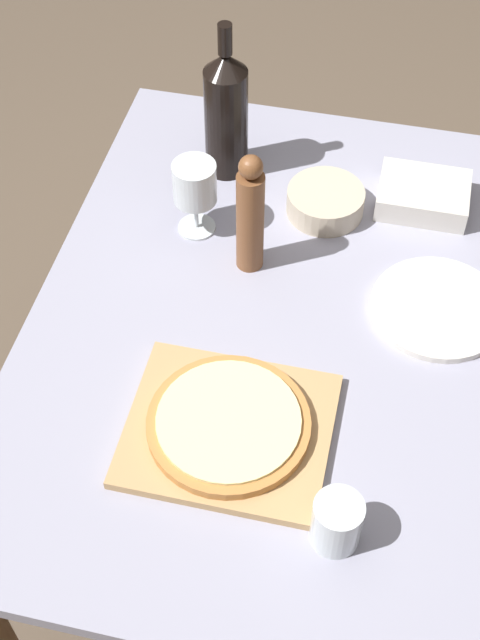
{
  "coord_description": "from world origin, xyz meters",
  "views": [
    {
      "loc": [
        0.16,
        -1.02,
        2.0
      ],
      "look_at": [
        -0.06,
        -0.06,
        0.81
      ],
      "focal_mm": 50.0,
      "sensor_mm": 36.0,
      "label": 1
    }
  ],
  "objects_px": {
    "pizza": "(229,423)",
    "pepper_mill": "(250,216)",
    "wine_bottle": "(226,112)",
    "small_bowl": "(325,202)",
    "wine_glass": "(195,185)"
  },
  "relations": [
    {
      "from": "pizza",
      "to": "wine_glass",
      "type": "relative_size",
      "value": 1.67
    },
    {
      "from": "pizza",
      "to": "pepper_mill",
      "type": "height_order",
      "value": "pepper_mill"
    },
    {
      "from": "pepper_mill",
      "to": "small_bowl",
      "type": "relative_size",
      "value": 1.69
    },
    {
      "from": "pizza",
      "to": "wine_bottle",
      "type": "xyz_separation_m",
      "value": [
        -0.15,
        0.64,
        0.11
      ]
    },
    {
      "from": "wine_glass",
      "to": "small_bowl",
      "type": "distance_m",
      "value": 0.27
    },
    {
      "from": "pizza",
      "to": "wine_bottle",
      "type": "distance_m",
      "value": 0.67
    },
    {
      "from": "wine_glass",
      "to": "pizza",
      "type": "bearing_deg",
      "value": -69.25
    },
    {
      "from": "wine_bottle",
      "to": "small_bowl",
      "type": "xyz_separation_m",
      "value": [
        0.22,
        -0.09,
        -0.12
      ]
    },
    {
      "from": "wine_bottle",
      "to": "small_bowl",
      "type": "distance_m",
      "value": 0.27
    },
    {
      "from": "pizza",
      "to": "wine_bottle",
      "type": "bearing_deg",
      "value": 103.57
    },
    {
      "from": "wine_bottle",
      "to": "small_bowl",
      "type": "height_order",
      "value": "wine_bottle"
    },
    {
      "from": "pepper_mill",
      "to": "small_bowl",
      "type": "height_order",
      "value": "pepper_mill"
    },
    {
      "from": "pizza",
      "to": "pepper_mill",
      "type": "xyz_separation_m",
      "value": [
        -0.05,
        0.38,
        0.1
      ]
    },
    {
      "from": "pepper_mill",
      "to": "pizza",
      "type": "bearing_deg",
      "value": -82.75
    },
    {
      "from": "wine_bottle",
      "to": "pepper_mill",
      "type": "relative_size",
      "value": 1.3
    }
  ]
}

